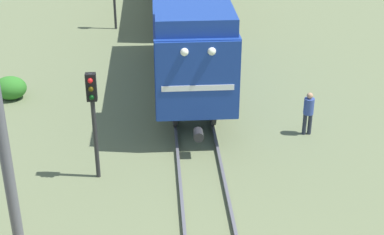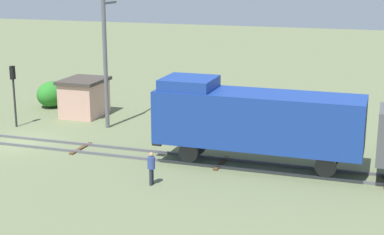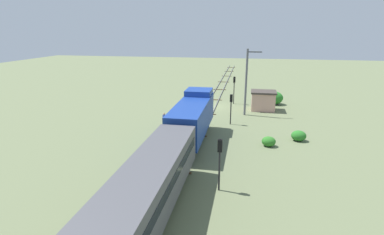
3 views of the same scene
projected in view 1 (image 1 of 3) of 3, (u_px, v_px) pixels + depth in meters
locomotive at (188, 31)px, 24.47m from camera, size 2.90×11.60×4.60m
traffic_signal_mid at (93, 106)px, 18.34m from camera, size 0.32×0.34×3.69m
worker_by_signal at (308, 110)px, 21.73m from camera, size 0.38×0.38×1.70m
bush_near at (10, 88)px, 24.81m from camera, size 1.36×1.11×0.99m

